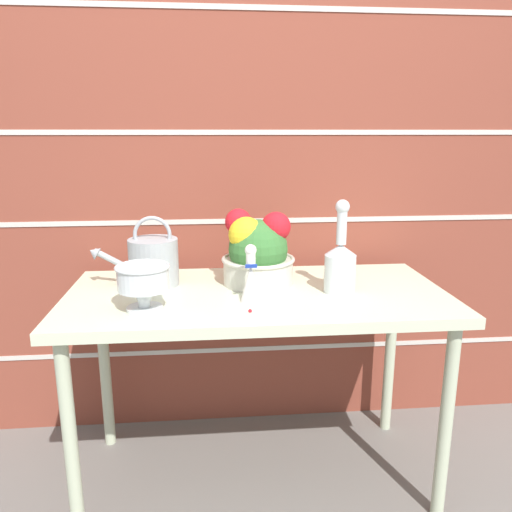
# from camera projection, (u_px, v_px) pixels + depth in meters

# --- Properties ---
(ground_plane) EXTENTS (12.00, 12.00, 0.00)m
(ground_plane) POSITION_uv_depth(u_px,v_px,m) (257.00, 474.00, 1.92)
(ground_plane) COLOR slate
(brick_wall) EXTENTS (3.60, 0.08, 2.20)m
(brick_wall) POSITION_uv_depth(u_px,v_px,m) (247.00, 177.00, 2.08)
(brick_wall) COLOR brown
(brick_wall) RESTS_ON ground_plane
(patio_table) EXTENTS (1.32, 0.64, 0.74)m
(patio_table) POSITION_uv_depth(u_px,v_px,m) (257.00, 311.00, 1.76)
(patio_table) COLOR beige
(patio_table) RESTS_ON ground_plane
(watering_can) EXTENTS (0.32, 0.18, 0.25)m
(watering_can) POSITION_uv_depth(u_px,v_px,m) (152.00, 261.00, 1.80)
(watering_can) COLOR #9EA3A8
(watering_can) RESTS_ON patio_table
(crystal_pedestal_bowl) EXTENTS (0.17, 0.17, 0.15)m
(crystal_pedestal_bowl) POSITION_uv_depth(u_px,v_px,m) (143.00, 280.00, 1.54)
(crystal_pedestal_bowl) COLOR silver
(crystal_pedestal_bowl) RESTS_ON patio_table
(flower_planter) EXTENTS (0.27, 0.27, 0.27)m
(flower_planter) POSITION_uv_depth(u_px,v_px,m) (257.00, 252.00, 1.81)
(flower_planter) COLOR beige
(flower_planter) RESTS_ON patio_table
(glass_decanter) EXTENTS (0.11, 0.11, 0.32)m
(glass_decanter) POSITION_uv_depth(u_px,v_px,m) (340.00, 263.00, 1.71)
(glass_decanter) COLOR silver
(glass_decanter) RESTS_ON patio_table
(figurine_vase) EXTENTS (0.07, 0.07, 0.19)m
(figurine_vase) POSITION_uv_depth(u_px,v_px,m) (251.00, 279.00, 1.62)
(figurine_vase) COLOR white
(figurine_vase) RESTS_ON patio_table
(fallen_petal) EXTENTS (0.01, 0.01, 0.01)m
(fallen_petal) POSITION_uv_depth(u_px,v_px,m) (250.00, 311.00, 1.54)
(fallen_petal) COLOR red
(fallen_petal) RESTS_ON patio_table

